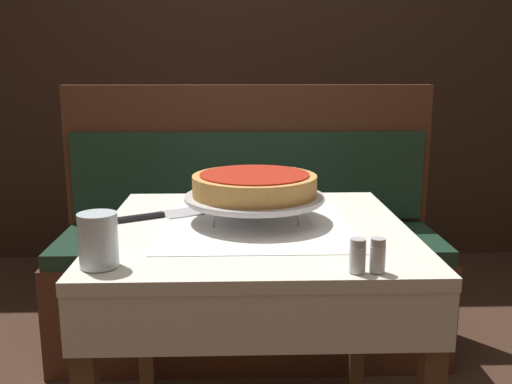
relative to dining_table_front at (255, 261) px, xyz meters
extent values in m
cube|color=beige|center=(0.00, 0.00, 0.08)|extent=(0.81, 0.81, 0.03)
cube|color=white|center=(0.00, 0.00, 0.10)|extent=(0.50, 0.50, 0.00)
cube|color=beige|center=(0.00, 0.00, 0.00)|extent=(0.81, 0.81, 0.13)
cube|color=#4C331E|center=(-0.37, 0.37, -0.29)|extent=(0.05, 0.05, 0.71)
cube|color=#4C331E|center=(0.37, 0.37, -0.29)|extent=(0.05, 0.05, 0.71)
cube|color=red|center=(-0.26, 1.53, 0.09)|extent=(0.71, 0.71, 0.03)
cube|color=white|center=(-0.26, 1.53, 0.11)|extent=(0.44, 0.44, 0.00)
cube|color=red|center=(-0.26, 1.53, 0.00)|extent=(0.70, 0.70, 0.16)
cube|color=#4C331E|center=(-0.58, 1.21, -0.28)|extent=(0.05, 0.05, 0.72)
cube|color=#4C331E|center=(0.06, 1.21, -0.28)|extent=(0.05, 0.05, 0.72)
cube|color=#4C331E|center=(-0.58, 1.85, -0.28)|extent=(0.05, 0.05, 0.72)
cube|color=#4C331E|center=(0.06, 1.85, -0.28)|extent=(0.05, 0.05, 0.72)
cube|color=#4C2819|center=(0.00, 0.74, -0.42)|extent=(1.56, 0.50, 0.43)
cube|color=#193323|center=(0.00, 0.74, -0.18)|extent=(1.53, 0.49, 0.06)
cube|color=#4C2819|center=(0.00, 0.96, 0.15)|extent=(1.56, 0.06, 0.59)
cube|color=#193323|center=(0.00, 0.92, 0.06)|extent=(1.50, 0.02, 0.38)
cube|color=black|center=(0.00, 1.97, 0.56)|extent=(6.00, 0.04, 2.40)
cylinder|color=#ADADB2|center=(0.00, 0.18, 0.13)|extent=(0.01, 0.01, 0.06)
cylinder|color=#ADADB2|center=(-0.11, -0.02, 0.13)|extent=(0.01, 0.01, 0.06)
cylinder|color=#ADADB2|center=(0.12, -0.02, 0.13)|extent=(0.01, 0.01, 0.06)
cylinder|color=#ADADB2|center=(0.00, 0.05, 0.15)|extent=(0.26, 0.26, 0.01)
cylinder|color=silver|center=(0.00, 0.05, 0.16)|extent=(0.37, 0.37, 0.01)
cylinder|color=silver|center=(0.00, 0.05, 0.17)|extent=(0.39, 0.39, 0.01)
cylinder|color=#C68E47|center=(0.00, 0.05, 0.20)|extent=(0.34, 0.34, 0.06)
cylinder|color=#A82314|center=(0.00, 0.05, 0.23)|extent=(0.30, 0.30, 0.01)
cube|color=#BCBCC1|center=(-0.21, 0.13, 0.10)|extent=(0.14, 0.13, 0.00)
cube|color=black|center=(-0.32, 0.07, 0.11)|extent=(0.14, 0.09, 0.01)
cylinder|color=silver|center=(-0.34, -0.31, 0.16)|extent=(0.08, 0.08, 0.12)
cylinder|color=silver|center=(0.20, -0.37, 0.13)|extent=(0.03, 0.03, 0.06)
cylinder|color=#B7B7BC|center=(0.20, -0.37, 0.17)|extent=(0.03, 0.03, 0.02)
cylinder|color=silver|center=(0.24, -0.37, 0.13)|extent=(0.03, 0.03, 0.06)
cylinder|color=#B7B7BC|center=(0.24, -0.37, 0.17)|extent=(0.03, 0.03, 0.02)
cube|color=#B2B2B7|center=(0.10, 0.36, 0.15)|extent=(0.10, 0.05, 0.09)
cube|color=black|center=(-0.33, 1.45, 0.12)|extent=(0.11, 0.11, 0.03)
cylinder|color=black|center=(-0.33, 1.45, 0.22)|extent=(0.01, 0.01, 0.15)
cylinder|color=gold|center=(-0.33, 1.48, 0.20)|extent=(0.04, 0.04, 0.12)
cylinder|color=white|center=(-0.33, 1.42, 0.20)|extent=(0.04, 0.04, 0.12)
camera|label=1|loc=(-0.04, -1.48, 0.52)|focal=40.00mm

